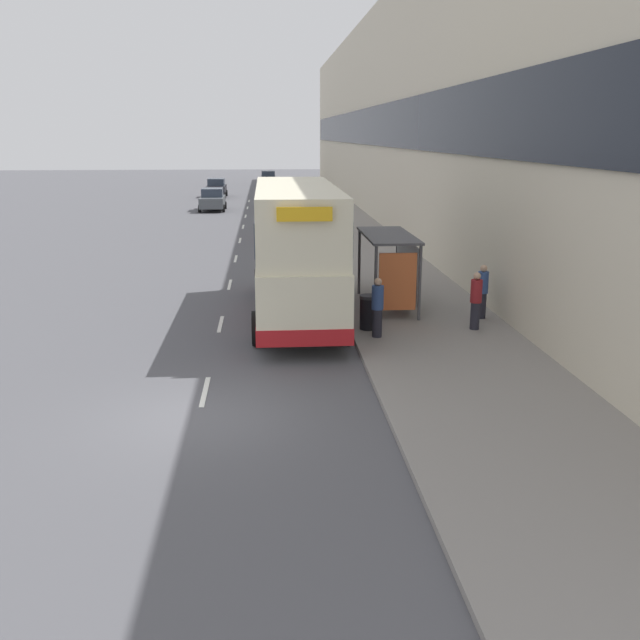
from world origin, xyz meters
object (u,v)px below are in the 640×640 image
object	(u,v)px
double_decker_bus_near	(296,249)
pedestrian_2	(377,307)
bus_shelter	(394,258)
car_3	(213,200)
car_0	(291,223)
pedestrian_1	(476,300)
car_2	(268,178)
car_1	(216,188)
litter_bin	(368,312)
pedestrian_at_shelter	(482,291)

from	to	relation	value
double_decker_bus_near	pedestrian_2	size ratio (longest dim) A/B	5.78
bus_shelter	car_3	bearing A→B (deg)	104.00
double_decker_bus_near	car_0	world-z (taller)	double_decker_bus_near
pedestrian_1	pedestrian_2	bearing A→B (deg)	-168.57
car_3	pedestrian_1	size ratio (longest dim) A/B	2.32
car_2	pedestrian_2	size ratio (longest dim) A/B	2.59
car_1	car_2	xyz separation A→B (m)	(5.03, 15.60, -0.02)
pedestrian_2	litter_bin	bearing A→B (deg)	98.76
car_1	pedestrian_2	distance (m)	50.32
car_2	car_3	distance (m)	28.31
double_decker_bus_near	pedestrian_2	bearing A→B (deg)	-53.66
car_2	pedestrian_at_shelter	size ratio (longest dim) A/B	2.61
car_2	pedestrian_1	distance (m)	64.95
car_2	pedestrian_at_shelter	xyz separation A→B (m)	(6.52, -63.39, 0.18)
car_1	litter_bin	size ratio (longest dim) A/B	4.25
car_3	pedestrian_2	distance (m)	38.07
car_1	litter_bin	xyz separation A→B (m)	(7.74, -48.82, -0.20)
pedestrian_at_shelter	car_3	bearing A→B (deg)	107.31
car_0	car_1	world-z (taller)	car_0
double_decker_bus_near	car_3	xyz separation A→B (m)	(-5.16, 34.35, -1.43)
double_decker_bus_near	car_2	bearing A→B (deg)	90.58
bus_shelter	pedestrian_2	world-z (taller)	bus_shelter
car_0	pedestrian_2	size ratio (longest dim) A/B	2.20
car_2	pedestrian_2	world-z (taller)	pedestrian_2
car_3	litter_bin	size ratio (longest dim) A/B	3.88
pedestrian_at_shelter	car_1	bearing A→B (deg)	103.59
bus_shelter	pedestrian_at_shelter	size ratio (longest dim) A/B	2.41
pedestrian_at_shelter	litter_bin	distance (m)	3.97
bus_shelter	car_0	bearing A→B (deg)	98.83
pedestrian_2	litter_bin	distance (m)	0.96
car_0	car_1	distance (m)	28.81
double_decker_bus_near	car_1	xyz separation A→B (m)	(-5.66, 46.70, -1.41)
bus_shelter	litter_bin	xyz separation A→B (m)	(-1.22, -2.58, -1.21)
pedestrian_1	pedestrian_2	world-z (taller)	pedestrian_1
double_decker_bus_near	pedestrian_1	size ratio (longest dim) A/B	5.77
car_0	car_3	world-z (taller)	car_0
bus_shelter	car_2	bearing A→B (deg)	93.63
car_2	pedestrian_at_shelter	world-z (taller)	pedestrian_at_shelter
pedestrian_2	car_3	bearing A→B (deg)	101.16
car_1	pedestrian_at_shelter	size ratio (longest dim) A/B	2.56
bus_shelter	car_0	world-z (taller)	bus_shelter
pedestrian_2	car_1	bearing A→B (deg)	99.00
bus_shelter	car_1	world-z (taller)	bus_shelter
bus_shelter	litter_bin	size ratio (longest dim) A/B	4.00
car_3	litter_bin	distance (m)	37.18
car_2	pedestrian_1	world-z (taller)	pedestrian_1
car_3	pedestrian_2	size ratio (longest dim) A/B	2.33
car_1	bus_shelter	bearing A→B (deg)	100.96
double_decker_bus_near	car_1	world-z (taller)	double_decker_bus_near
car_0	litter_bin	size ratio (longest dim) A/B	3.67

